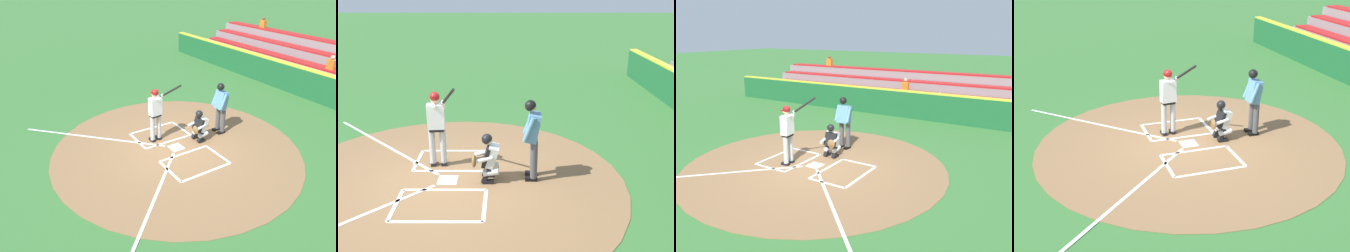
% 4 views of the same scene
% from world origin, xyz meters
% --- Properties ---
extents(ground_plane, '(120.00, 120.00, 0.00)m').
position_xyz_m(ground_plane, '(0.00, 0.00, 0.00)').
color(ground_plane, '#387033').
extents(dirt_circle, '(8.00, 8.00, 0.01)m').
position_xyz_m(dirt_circle, '(0.00, 0.00, 0.01)').
color(dirt_circle, olive).
rests_on(dirt_circle, ground).
extents(home_plate_and_chalk, '(7.93, 4.91, 0.01)m').
position_xyz_m(home_plate_and_chalk, '(0.00, 0.88, 0.01)').
color(home_plate_and_chalk, white).
rests_on(home_plate_and_chalk, dirt_circle).
extents(batter, '(0.89, 0.79, 2.13)m').
position_xyz_m(batter, '(0.77, 0.31, 1.10)').
color(batter, '#BCBCBC').
rests_on(batter, ground).
extents(catcher, '(0.59, 0.60, 1.13)m').
position_xyz_m(catcher, '(0.00, -0.92, 0.59)').
color(catcher, black).
rests_on(catcher, ground).
extents(plate_umpire, '(0.59, 0.43, 1.86)m').
position_xyz_m(plate_umpire, '(0.13, -1.91, 1.08)').
color(plate_umpire, '#4C4C51').
rests_on(plate_umpire, ground).
extents(baseball, '(0.07, 0.07, 0.07)m').
position_xyz_m(baseball, '(0.76, 0.92, 0.04)').
color(baseball, white).
rests_on(baseball, ground).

